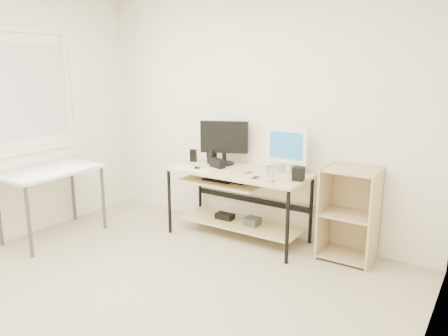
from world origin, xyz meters
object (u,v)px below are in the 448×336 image
shelf_unit (350,213)px  white_imac (287,146)px  desk (236,189)px  audio_controller (193,155)px  side_table (51,177)px  black_monitor (224,140)px

shelf_unit → white_imac: 0.90m
desk → audio_controller: (-0.63, 0.08, 0.28)m
side_table → audio_controller: audio_controller is taller
side_table → shelf_unit: shelf_unit is taller
side_table → shelf_unit: 3.09m
black_monitor → white_imac: (0.74, 0.03, -0.00)m
shelf_unit → black_monitor: 1.54m
white_imac → side_table: bearing=-149.7°
black_monitor → side_table: bearing=-162.4°
white_imac → audio_controller: bearing=-174.9°
black_monitor → white_imac: size_ratio=1.06×
desk → black_monitor: (-0.26, 0.16, 0.49)m
black_monitor → white_imac: black_monitor is taller
side_table → shelf_unit: (2.83, 1.22, -0.22)m
desk → white_imac: (0.48, 0.18, 0.49)m
side_table → black_monitor: (1.40, 1.22, 0.36)m
shelf_unit → audio_controller: size_ratio=6.35×
desk → white_imac: bearing=20.5°
side_table → black_monitor: bearing=41.0°
black_monitor → audio_controller: (-0.37, -0.07, -0.20)m
desk → side_table: (-1.65, -1.06, 0.13)m
desk → audio_controller: size_ratio=10.59×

